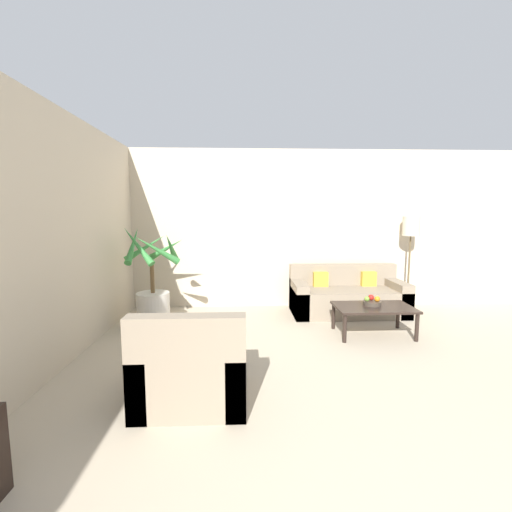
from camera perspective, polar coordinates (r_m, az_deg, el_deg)
wall_back at (r=6.08m, az=11.32°, el=4.42°), size 8.20×0.06×2.70m
potted_palm at (r=5.20m, az=-16.79°, el=-5.65°), size 0.92×0.93×1.45m
sofa_loveseat at (r=5.79m, az=14.93°, el=-6.62°), size 1.79×0.81×0.77m
floor_lamp at (r=6.31m, az=24.39°, el=3.59°), size 0.28×0.28×1.57m
coffee_table at (r=4.85m, az=19.00°, el=-8.44°), size 1.01×0.62×0.39m
fruit_bowl at (r=4.88m, az=18.77°, el=-7.45°), size 0.23×0.23×0.06m
apple_red at (r=4.90m, az=18.63°, el=-6.56°), size 0.08×0.08×0.08m
apple_green at (r=4.83m, az=18.01°, el=-6.80°), size 0.07×0.07×0.07m
orange_fruit at (r=4.86m, az=19.55°, el=-6.75°), size 0.07×0.07×0.07m
armchair at (r=3.14m, az=-10.52°, el=-18.27°), size 0.91×0.83×0.84m
ottoman at (r=3.89m, az=-9.73°, el=-14.45°), size 0.60×0.52×0.37m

